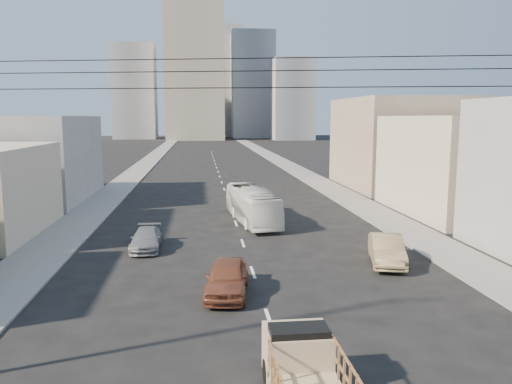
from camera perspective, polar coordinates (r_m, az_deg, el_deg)
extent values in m
cube|color=gray|center=(81.47, -12.86, 2.81)|extent=(3.50, 180.00, 0.12)
cube|color=gray|center=(82.22, 3.66, 3.06)|extent=(3.50, 180.00, 0.12)
cube|color=silver|center=(20.35, 1.48, -14.25)|extent=(0.15, 2.00, 0.01)
cube|color=silver|center=(25.94, -0.37, -9.14)|extent=(0.15, 2.00, 0.01)
cube|color=silver|center=(31.68, -1.52, -5.86)|extent=(0.15, 2.00, 0.01)
cube|color=silver|center=(37.51, -2.31, -3.59)|extent=(0.15, 2.00, 0.01)
cube|color=silver|center=(43.38, -2.88, -1.94)|extent=(0.15, 2.00, 0.01)
cube|color=silver|center=(49.28, -3.32, -0.68)|extent=(0.15, 2.00, 0.01)
cube|color=silver|center=(55.20, -3.66, 0.32)|extent=(0.15, 2.00, 0.01)
cube|color=silver|center=(61.14, -3.94, 1.12)|extent=(0.15, 2.00, 0.01)
cube|color=silver|center=(67.09, -4.17, 1.77)|extent=(0.15, 2.00, 0.01)
cube|color=silver|center=(73.05, -4.36, 2.32)|extent=(0.15, 2.00, 0.01)
cube|color=silver|center=(79.01, -4.52, 2.79)|extent=(0.15, 2.00, 0.01)
cube|color=silver|center=(84.98, -4.66, 3.19)|extent=(0.15, 2.00, 0.01)
cube|color=silver|center=(90.96, -4.78, 3.54)|extent=(0.15, 2.00, 0.01)
cube|color=silver|center=(96.93, -4.88, 3.85)|extent=(0.15, 2.00, 0.01)
cube|color=silver|center=(102.91, -4.98, 4.12)|extent=(0.15, 2.00, 0.01)
cube|color=silver|center=(108.89, -5.06, 4.36)|extent=(0.15, 2.00, 0.01)
cube|color=silver|center=(114.88, -5.14, 4.57)|extent=(0.15, 2.00, 0.01)
cube|color=tan|center=(15.55, 4.70, -17.98)|extent=(1.90, 1.60, 1.50)
cube|color=black|center=(15.07, 4.92, -16.36)|extent=(1.70, 0.90, 0.70)
cylinder|color=black|center=(15.77, 1.37, -19.88)|extent=(0.25, 0.76, 0.76)
cylinder|color=black|center=(16.06, 7.76, -19.39)|extent=(0.25, 0.76, 0.76)
imported|color=silver|center=(37.65, -0.44, -1.50)|extent=(3.43, 9.69, 2.64)
imported|color=brown|center=(22.70, -3.33, -9.74)|extent=(2.39, 4.72, 1.54)
imported|color=#968457|center=(28.09, 14.72, -6.41)|extent=(2.74, 4.95, 1.54)
imported|color=gray|center=(30.87, -12.43, -5.29)|extent=(1.73, 4.23, 1.23)
cylinder|color=black|center=(12.43, 5.91, 15.03)|extent=(23.01, 5.02, 0.02)
cylinder|color=black|center=(12.40, 5.89, 13.66)|extent=(23.01, 5.02, 0.02)
cylinder|color=black|center=(12.37, 5.86, 11.81)|extent=(23.01, 5.02, 0.02)
cube|color=beige|center=(44.63, 23.32, 2.85)|extent=(11.00, 14.00, 8.00)
cube|color=gray|center=(59.14, 16.12, 5.41)|extent=(12.00, 16.00, 10.00)
cube|color=gray|center=(52.52, -25.23, 3.49)|extent=(12.00, 16.00, 8.00)
cube|color=tan|center=(181.93, -7.08, 15.46)|extent=(20.00, 20.00, 60.00)
cube|color=gray|center=(197.03, -0.43, 12.06)|extent=(16.00, 16.00, 40.00)
cube|color=gray|center=(192.22, -13.67, 11.02)|extent=(15.00, 15.00, 34.00)
cube|color=gray|center=(211.22, -4.18, 12.35)|extent=(18.00, 18.00, 44.00)
cube|color=gray|center=(178.68, 4.15, 10.48)|extent=(14.00, 14.00, 28.00)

